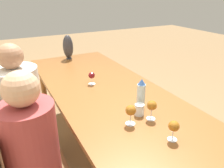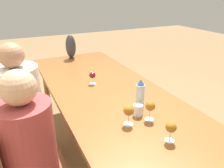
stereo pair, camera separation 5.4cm
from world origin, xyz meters
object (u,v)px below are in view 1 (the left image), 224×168
at_px(wine_glass_4, 131,111).
at_px(wine_glass_2, 152,106).
at_px(person_near, 35,154).
at_px(vase, 68,47).
at_px(person_far, 22,107).
at_px(wine_glass_1, 92,76).
at_px(wine_glass_3, 174,127).
at_px(water_tumbler, 139,110).
at_px(water_bottle, 141,94).
at_px(chair_far, 14,124).

bearing_deg(wine_glass_4, wine_glass_2, -95.15).
bearing_deg(person_near, wine_glass_4, -97.83).
distance_m(vase, person_far, 1.23).
xyz_separation_m(wine_glass_1, wine_glass_3, (-1.06, -0.11, 0.01)).
bearing_deg(vase, water_tumbler, -178.89).
bearing_deg(water_bottle, chair_far, 55.26).
xyz_separation_m(water_bottle, vase, (1.59, 0.10, 0.05)).
distance_m(wine_glass_1, person_near, 0.99).
bearing_deg(wine_glass_1, vase, -3.46).
distance_m(chair_far, person_near, 0.72).
xyz_separation_m(water_bottle, wine_glass_2, (-0.17, 0.02, -0.02)).
bearing_deg(wine_glass_3, water_bottle, -6.31).
relative_size(chair_far, person_far, 0.75).
height_order(person_near, person_far, person_far).
height_order(vase, wine_glass_3, vase).
relative_size(chair_far, person_near, 0.75).
relative_size(vase, wine_glass_4, 2.23).
relative_size(vase, person_far, 0.27).
bearing_deg(wine_glass_3, wine_glass_1, 5.69).
xyz_separation_m(vase, wine_glass_4, (-1.74, 0.09, -0.06)).
height_order(wine_glass_2, person_near, person_near).
distance_m(wine_glass_2, chair_far, 1.26).
bearing_deg(wine_glass_1, person_far, 89.66).
relative_size(vase, wine_glass_2, 2.20).
bearing_deg(wine_glass_1, wine_glass_4, 177.40).
relative_size(water_tumbler, wine_glass_2, 0.59).
xyz_separation_m(vase, wine_glass_3, (-2.01, -0.05, -0.07)).
xyz_separation_m(wine_glass_1, wine_glass_2, (-0.80, -0.13, 0.02)).
bearing_deg(person_far, vase, -37.97).
relative_size(water_tumbler, wine_glass_3, 0.65).
height_order(water_bottle, vase, vase).
xyz_separation_m(wine_glass_3, wine_glass_4, (0.27, 0.14, 0.01)).
height_order(wine_glass_2, wine_glass_4, wine_glass_2).
height_order(water_bottle, chair_far, water_bottle).
bearing_deg(water_bottle, wine_glass_3, 173.69).
height_order(vase, wine_glass_2, vase).
xyz_separation_m(vase, wine_glass_1, (-0.95, 0.06, -0.08)).
xyz_separation_m(water_bottle, chair_far, (0.64, 0.92, -0.37)).
bearing_deg(chair_far, wine_glass_3, -140.60).
xyz_separation_m(water_bottle, wine_glass_3, (-0.43, 0.05, -0.03)).
relative_size(wine_glass_2, wine_glass_4, 1.01).
distance_m(wine_glass_4, person_near, 0.68).
bearing_deg(vase, person_near, 155.77).
relative_size(water_tumbler, person_far, 0.07).
bearing_deg(wine_glass_4, wine_glass_3, -152.77).
distance_m(water_tumbler, chair_far, 1.15).
xyz_separation_m(vase, chair_far, (-0.95, 0.83, -0.41)).
xyz_separation_m(wine_glass_2, person_far, (0.80, 0.81, -0.20)).
height_order(water_tumbler, person_near, person_near).
relative_size(wine_glass_2, person_near, 0.12).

